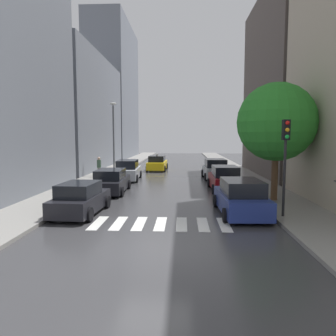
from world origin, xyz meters
TOP-DOWN VIEW (x-y plane):
  - ground_plane at (0.00, 24.00)m, footprint 28.00×72.00m
  - sidewalk_left at (-6.50, 24.00)m, footprint 3.00×72.00m
  - sidewalk_right at (6.50, 24.00)m, footprint 3.00×72.00m
  - crosswalk_stripes at (0.00, 3.11)m, footprint 5.85×2.20m
  - building_left_mid at (-11.00, 26.16)m, footprint 6.00×18.88m
  - building_left_far at (-11.00, 45.15)m, footprint 6.00×17.41m
  - building_right_mid at (11.00, 20.72)m, footprint 6.00×14.84m
  - parked_car_left_nearest at (-3.95, 4.64)m, footprint 2.15×4.17m
  - parked_car_left_second at (-3.81, 10.48)m, footprint 2.17×4.61m
  - parked_car_left_third at (-3.76, 16.65)m, footprint 2.15×4.53m
  - parked_car_right_nearest at (3.71, 4.94)m, footprint 2.29×4.69m
  - parked_car_right_second at (3.81, 11.69)m, footprint 2.12×4.35m
  - parked_car_right_third at (3.79, 18.01)m, footprint 2.26×4.34m
  - taxi_midroad at (-1.88, 24.53)m, footprint 2.16×4.66m
  - pedestrian_foreground at (-6.44, 17.42)m, footprint 0.36×0.36m
  - street_tree_right at (6.08, 7.85)m, footprint 4.32×4.32m
  - traffic_light_right_corner at (5.45, 4.12)m, footprint 0.30×0.42m
  - lamp_post_left at (-5.55, 19.46)m, footprint 0.60×0.28m

SIDE VIEW (x-z plane):
  - ground_plane at x=0.00m, z-range -0.04..0.00m
  - crosswalk_stripes at x=0.00m, z-range 0.00..0.01m
  - sidewalk_left at x=-6.50m, z-range 0.00..0.15m
  - sidewalk_right at x=6.50m, z-range 0.00..0.15m
  - parked_car_left_nearest at x=-3.95m, z-range -0.05..1.50m
  - parked_car_left_second at x=-3.81m, z-range -0.04..1.52m
  - taxi_midroad at x=-1.88m, z-range -0.14..1.67m
  - parked_car_right_nearest at x=3.71m, z-range -0.05..1.64m
  - parked_car_right_second at x=3.81m, z-range -0.06..1.65m
  - parked_car_left_third at x=-3.76m, z-range -0.06..1.66m
  - parked_car_right_third at x=3.79m, z-range -0.06..1.68m
  - pedestrian_foreground at x=-6.44m, z-range 0.20..1.95m
  - traffic_light_right_corner at x=5.45m, z-range 1.14..5.44m
  - lamp_post_left at x=-5.55m, z-range 0.68..7.36m
  - street_tree_right at x=6.08m, z-range 1.23..7.75m
  - building_left_mid at x=-11.00m, z-range 0.00..12.62m
  - building_right_mid at x=11.00m, z-range 0.00..16.78m
  - building_left_far at x=-11.00m, z-range 0.00..22.36m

